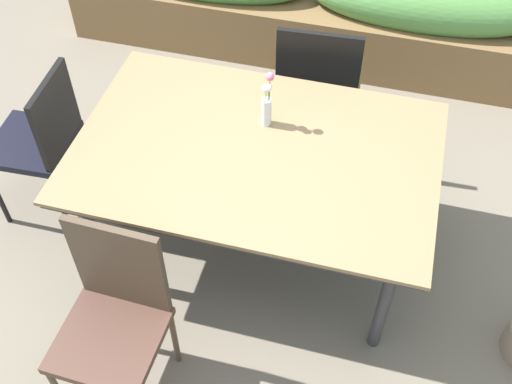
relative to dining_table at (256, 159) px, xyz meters
name	(u,v)px	position (x,y,z in m)	size (l,w,h in m)	color
ground_plane	(262,259)	(0.05, -0.08, -0.68)	(12.00, 12.00, 0.00)	#756B5B
dining_table	(256,159)	(0.00, 0.00, 0.00)	(1.69, 1.11, 0.74)	#8C704C
chair_near_left	(114,312)	(-0.38, -0.86, -0.16)	(0.43, 0.43, 0.95)	#4F3329
chair_end_left	(42,137)	(-1.15, 0.00, -0.15)	(0.43, 0.43, 0.92)	black
chair_far_side	(319,80)	(0.14, 0.85, -0.16)	(0.51, 0.51, 0.93)	black
flower_vase	(267,103)	(0.00, 0.18, 0.19)	(0.06, 0.05, 0.30)	silver
planter_box	(309,11)	(-0.10, 1.80, -0.34)	(3.38, 0.53, 0.74)	brown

